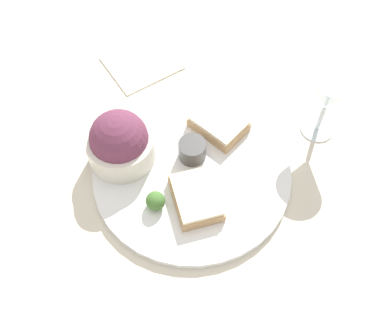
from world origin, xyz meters
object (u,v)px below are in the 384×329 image
Objects in this scene: sauce_ramekin at (192,149)px; cheese_toast_far at (219,124)px; wine_glass at (330,94)px; salad_bowl at (120,142)px; napkin at (142,63)px; cheese_toast_near at (196,197)px.

cheese_toast_far is (-0.02, 0.07, -0.01)m from sauce_ramekin.
wine_glass is (0.09, 0.22, 0.06)m from sauce_ramekin.
wine_glass is at bearing 62.96° from salad_bowl.
salad_bowl is at bearing -127.95° from sauce_ramekin.
sauce_ramekin is 0.08m from cheese_toast_far.
salad_bowl is 0.24m from napkin.
salad_bowl is 2.44× the size of sauce_ramekin.
wine_glass is at bearing 26.07° from napkin.
salad_bowl is 0.18m from cheese_toast_far.
salad_bowl reaches higher than cheese_toast_far.
napkin is at bearing 160.89° from cheese_toast_near.
napkin is (-0.24, 0.06, -0.03)m from sauce_ramekin.
cheese_toast_far is (0.06, 0.17, -0.03)m from salad_bowl.
sauce_ramekin is 0.25m from napkin.
sauce_ramekin is (0.07, 0.10, -0.02)m from salad_bowl.
cheese_toast_near is (0.15, 0.05, -0.03)m from salad_bowl.
sauce_ramekin is 0.41× the size of cheese_toast_near.
cheese_toast_near and cheese_toast_far have the same top height.
salad_bowl reaches higher than cheese_toast_near.
cheese_toast_far is at bearing 71.56° from salad_bowl.
wine_glass reaches higher than cheese_toast_near.
cheese_toast_near is 0.82× the size of napkin.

